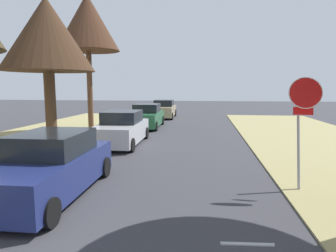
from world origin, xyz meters
The scene contains 7 objects.
stop_sign_far centered at (4.06, 9.03, 2.15)m, with size 0.82×0.70×2.92m.
street_tree_left_mid_b centered at (-5.19, 13.39, 4.91)m, with size 3.95×3.95×6.48m.
street_tree_left_far centered at (-5.39, 18.40, 6.45)m, with size 3.70×3.70×8.09m.
parked_sedan_navy centered at (-2.26, 7.94, 0.72)m, with size 2.01×4.43×1.57m.
parked_sedan_silver centered at (-2.36, 14.67, 0.72)m, with size 2.01×4.43×1.57m.
parked_sedan_green centered at (-2.37, 20.71, 0.72)m, with size 2.01×4.43×1.57m.
parked_sedan_tan centered at (-2.12, 27.20, 0.72)m, with size 2.01×4.43×1.57m.
Camera 1 is at (1.60, 1.17, 2.71)m, focal length 31.53 mm.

